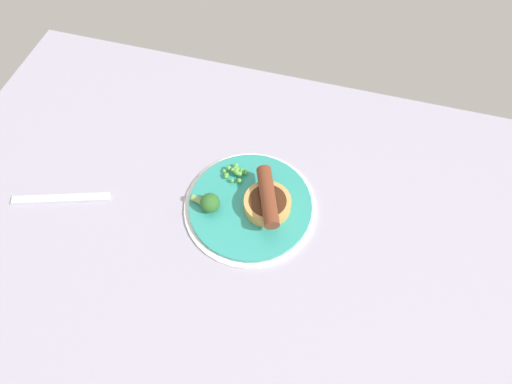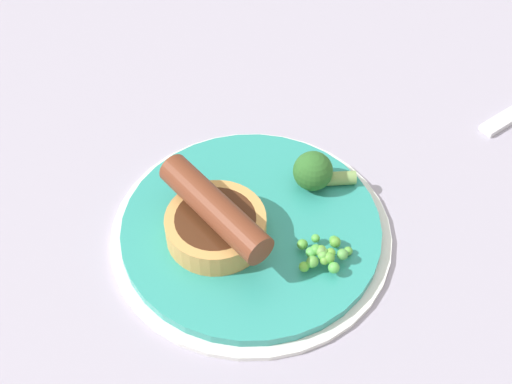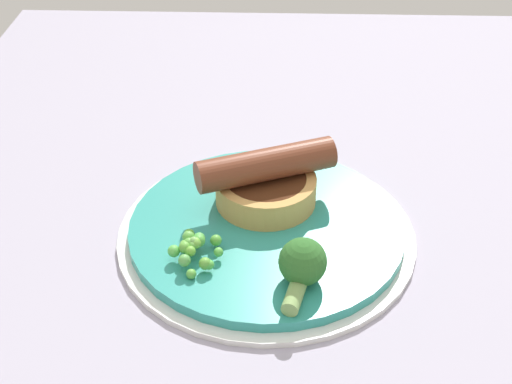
% 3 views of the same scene
% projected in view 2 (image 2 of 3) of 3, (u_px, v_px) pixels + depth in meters
% --- Properties ---
extents(dining_table, '(1.10, 0.80, 0.03)m').
position_uv_depth(dining_table, '(295.00, 191.00, 0.67)').
color(dining_table, '#9E99AD').
rests_on(dining_table, ground).
extents(dinner_plate, '(0.24, 0.24, 0.01)m').
position_uv_depth(dinner_plate, '(251.00, 231.00, 0.62)').
color(dinner_plate, silver).
rests_on(dinner_plate, dining_table).
extents(sausage_pudding, '(0.08, 0.12, 0.05)m').
position_uv_depth(sausage_pudding, '(215.00, 220.00, 0.59)').
color(sausage_pudding, tan).
rests_on(sausage_pudding, dinner_plate).
extents(pea_pile, '(0.05, 0.04, 0.02)m').
position_uv_depth(pea_pile, '(322.00, 254.00, 0.58)').
color(pea_pile, '#51B54D').
rests_on(pea_pile, dinner_plate).
extents(broccoli_floret_far, '(0.06, 0.04, 0.04)m').
position_uv_depth(broccoli_floret_far, '(315.00, 172.00, 0.63)').
color(broccoli_floret_far, '#2D6628').
rests_on(broccoli_floret_far, dinner_plate).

